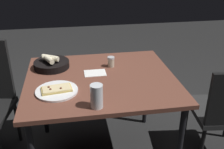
# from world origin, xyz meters

# --- Properties ---
(dining_table) EXTENTS (1.07, 0.93, 0.73)m
(dining_table) POSITION_xyz_m (0.00, 0.00, 0.67)
(dining_table) COLOR brown
(dining_table) RESTS_ON ground
(pizza_plate) EXTENTS (0.27, 0.27, 0.04)m
(pizza_plate) POSITION_xyz_m (-0.31, -0.16, 0.74)
(pizza_plate) COLOR white
(pizza_plate) RESTS_ON dining_table
(bread_basket) EXTENTS (0.27, 0.27, 0.11)m
(bread_basket) POSITION_xyz_m (-0.35, 0.23, 0.77)
(bread_basket) COLOR black
(bread_basket) RESTS_ON dining_table
(beer_glass) EXTENTS (0.07, 0.07, 0.15)m
(beer_glass) POSITION_xyz_m (-0.07, -0.38, 0.80)
(beer_glass) COLOR silver
(beer_glass) RESTS_ON dining_table
(pepper_shaker) EXTENTS (0.06, 0.06, 0.08)m
(pepper_shaker) POSITION_xyz_m (0.10, 0.18, 0.77)
(pepper_shaker) COLOR #BFB299
(pepper_shaker) RESTS_ON dining_table
(napkin) EXTENTS (0.16, 0.12, 0.00)m
(napkin) POSITION_xyz_m (-0.03, 0.08, 0.74)
(napkin) COLOR white
(napkin) RESTS_ON dining_table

